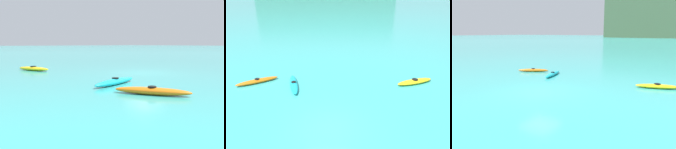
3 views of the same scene
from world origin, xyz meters
TOP-DOWN VIEW (x-y plane):
  - ground_plane at (0.00, 0.00)m, footprint 600.00×600.00m
  - kayak_cyan at (-2.83, 5.35)m, footprint 1.46×3.49m
  - kayak_orange at (-5.87, 5.91)m, footprint 3.08×2.17m
  - kayak_yellow at (6.72, 5.82)m, footprint 3.22×1.77m

SIDE VIEW (x-z plane):
  - ground_plane at x=0.00m, z-range 0.00..0.00m
  - kayak_cyan at x=-2.83m, z-range -0.02..0.35m
  - kayak_orange at x=-5.87m, z-range -0.02..0.35m
  - kayak_yellow at x=6.72m, z-range -0.02..0.35m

